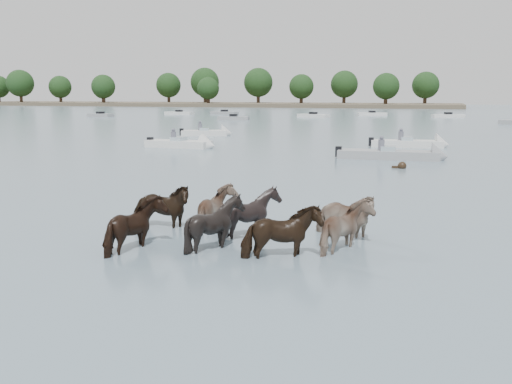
% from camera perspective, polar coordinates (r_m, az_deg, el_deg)
% --- Properties ---
extents(ground, '(400.00, 400.00, 0.00)m').
position_cam_1_polar(ground, '(13.61, -6.00, -5.87)').
color(ground, slate).
rests_on(ground, ground).
extents(shoreline, '(160.00, 30.00, 1.00)m').
position_cam_1_polar(shoreline, '(178.66, -6.57, 8.80)').
color(shoreline, '#4C4233').
rests_on(shoreline, ground).
extents(pony_herd, '(6.96, 4.52, 1.57)m').
position_cam_1_polar(pony_herd, '(14.22, -1.69, -3.14)').
color(pony_herd, black).
rests_on(pony_herd, ground).
extents(swimming_pony, '(0.72, 0.44, 0.44)m').
position_cam_1_polar(swimming_pony, '(29.23, 14.45, 2.53)').
color(swimming_pony, black).
rests_on(swimming_pony, ground).
extents(motorboat_a, '(5.25, 1.80, 1.92)m').
position_cam_1_polar(motorboat_a, '(39.49, -6.86, 4.80)').
color(motorboat_a, silver).
rests_on(motorboat_a, ground).
extents(motorboat_b, '(6.35, 1.99, 1.92)m').
position_cam_1_polar(motorboat_b, '(33.34, 14.58, 3.61)').
color(motorboat_b, gray).
rests_on(motorboat_b, ground).
extents(motorboat_c, '(5.58, 2.36, 1.92)m').
position_cam_1_polar(motorboat_c, '(41.13, 16.02, 4.68)').
color(motorboat_c, silver).
rests_on(motorboat_c, ground).
extents(motorboat_f, '(4.76, 3.11, 1.92)m').
position_cam_1_polar(motorboat_f, '(50.85, -4.45, 5.96)').
color(motorboat_f, silver).
rests_on(motorboat_f, ground).
extents(distant_flotilla, '(100.39, 28.03, 0.93)m').
position_cam_1_polar(distant_flotilla, '(89.48, 14.50, 7.38)').
color(distant_flotilla, gray).
rests_on(distant_flotilla, ground).
extents(treeline, '(145.60, 23.62, 11.90)m').
position_cam_1_polar(treeline, '(179.86, -6.85, 10.68)').
color(treeline, '#382619').
rests_on(treeline, ground).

